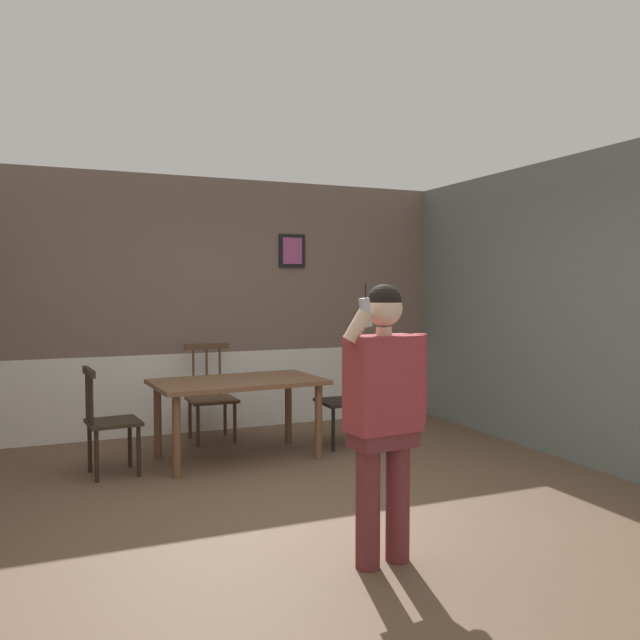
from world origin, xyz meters
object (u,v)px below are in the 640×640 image
object	(u,v)px
chair_at_table_head	(211,395)
dining_table	(238,390)
person_figure	(385,406)
chair_near_window	(347,399)
chair_by_doorway	(109,421)

from	to	relation	value
chair_at_table_head	dining_table	bearing A→B (deg)	93.46
person_figure	chair_near_window	bearing A→B (deg)	-117.29
chair_at_table_head	person_figure	bearing A→B (deg)	93.05
dining_table	person_figure	distance (m)	2.56
chair_by_doorway	chair_at_table_head	distance (m)	1.42
chair_near_window	chair_by_doorway	xyz separation A→B (m)	(-2.29, -0.16, -0.01)
chair_near_window	chair_at_table_head	distance (m)	1.42
dining_table	chair_by_doorway	xyz separation A→B (m)	(-1.15, -0.08, -0.18)
dining_table	chair_by_doorway	distance (m)	1.16
chair_near_window	chair_by_doorway	bearing A→B (deg)	95.08
chair_near_window	person_figure	size ratio (longest dim) A/B	0.59
chair_near_window	chair_at_table_head	size ratio (longest dim) A/B	0.96
dining_table	chair_near_window	distance (m)	1.16
dining_table	chair_by_doorway	world-z (taller)	chair_by_doorway
dining_table	chair_at_table_head	size ratio (longest dim) A/B	1.60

